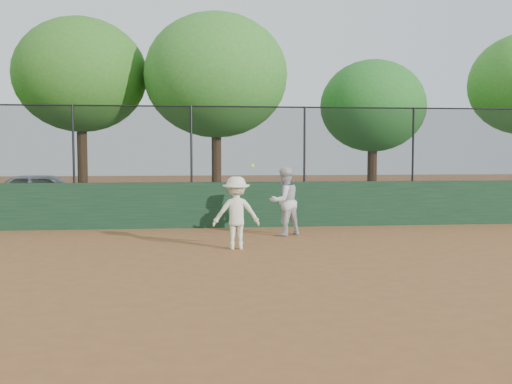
{
  "coord_description": "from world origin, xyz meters",
  "views": [
    {
      "loc": [
        -0.38,
        -9.01,
        1.99
      ],
      "look_at": [
        0.8,
        2.2,
        1.2
      ],
      "focal_mm": 40.0,
      "sensor_mm": 36.0,
      "label": 1
    }
  ],
  "objects": [
    {
      "name": "tree_3",
      "position": [
        6.28,
        12.06,
        3.72
      ],
      "size": [
        4.0,
        3.63,
        5.46
      ],
      "color": "#3A2313",
      "rests_on": "ground"
    },
    {
      "name": "player_main",
      "position": [
        0.43,
        2.59,
        0.75
      ],
      "size": [
        0.97,
        0.56,
        1.75
      ],
      "color": "beige",
      "rests_on": "ground"
    },
    {
      "name": "ground",
      "position": [
        0.0,
        0.0,
        0.0
      ],
      "size": [
        80.0,
        80.0,
        0.0
      ],
      "primitive_type": "plane",
      "color": "brown",
      "rests_on": "ground"
    },
    {
      "name": "grass_strip",
      "position": [
        0.0,
        12.0,
        0.0
      ],
      "size": [
        36.0,
        12.0,
        0.01
      ],
      "primitive_type": "cube",
      "color": "#264B17",
      "rests_on": "ground"
    },
    {
      "name": "fence_assembly",
      "position": [
        -0.03,
        6.0,
        2.24
      ],
      "size": [
        26.0,
        0.06,
        2.0
      ],
      "color": "black",
      "rests_on": "back_wall"
    },
    {
      "name": "tree_1",
      "position": [
        -4.48,
        12.23,
        4.74
      ],
      "size": [
        4.74,
        4.31,
        6.81
      ],
      "color": "#3B2814",
      "rests_on": "ground"
    },
    {
      "name": "parked_car",
      "position": [
        -5.26,
        10.2,
        0.67
      ],
      "size": [
        3.97,
        1.71,
        1.34
      ],
      "primitive_type": "imported",
      "rotation": [
        0.0,
        0.0,
        1.6
      ],
      "color": "#B4B9BF",
      "rests_on": "ground"
    },
    {
      "name": "player_second",
      "position": [
        1.71,
        4.38,
        0.82
      ],
      "size": [
        1.0,
        0.93,
        1.64
      ],
      "primitive_type": "imported",
      "rotation": [
        0.0,
        0.0,
        3.64
      ],
      "color": "silver",
      "rests_on": "ground"
    },
    {
      "name": "back_wall",
      "position": [
        0.0,
        6.0,
        0.6
      ],
      "size": [
        26.0,
        0.2,
        1.2
      ],
      "primitive_type": "cube",
      "color": "#1B3C22",
      "rests_on": "ground"
    },
    {
      "name": "tree_2",
      "position": [
        0.35,
        11.38,
        4.68
      ],
      "size": [
        5.08,
        4.62,
        6.89
      ],
      "color": "#432917",
      "rests_on": "ground"
    }
  ]
}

